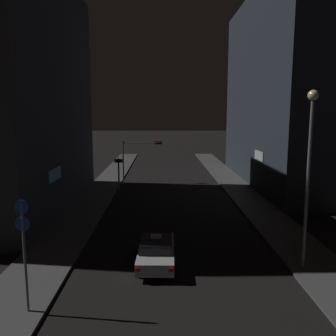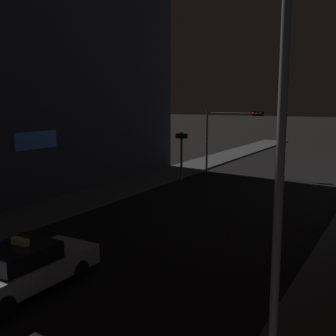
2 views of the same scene
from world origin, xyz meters
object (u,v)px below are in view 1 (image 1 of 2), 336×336
traffic_light_left_kerb (119,167)px  sign_pole_left (24,246)px  traffic_light_overhead (139,152)px  street_lamp_near_block (310,153)px  taxi (156,251)px

traffic_light_left_kerb → sign_pole_left: bearing=-92.4°
traffic_light_overhead → street_lamp_near_block: size_ratio=0.55×
traffic_light_overhead → sign_pole_left: bearing=-95.9°
taxi → street_lamp_near_block: size_ratio=0.52×
traffic_light_left_kerb → street_lamp_near_block: size_ratio=0.38×
taxi → traffic_light_left_kerb: bearing=103.0°
taxi → street_lamp_near_block: street_lamp_near_block is taller
traffic_light_overhead → street_lamp_near_block: (9.54, -22.23, 2.36)m
sign_pole_left → traffic_light_overhead: bearing=84.1°
taxi → sign_pole_left: (-4.91, -4.42, 2.03)m
traffic_light_left_kerb → traffic_light_overhead: bearing=67.1°
traffic_light_left_kerb → street_lamp_near_block: bearing=-57.9°
traffic_light_overhead → traffic_light_left_kerb: size_ratio=1.44×
taxi → traffic_light_left_kerb: size_ratio=1.37×
traffic_light_left_kerb → sign_pole_left: sign_pole_left is taller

